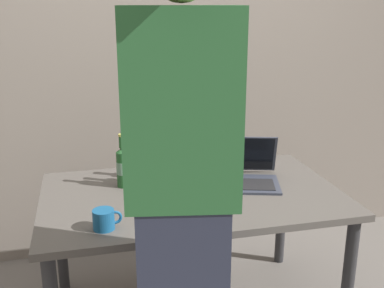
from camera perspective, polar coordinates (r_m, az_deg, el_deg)
desk at (r=2.34m, az=-0.02°, el=-7.75°), size 1.46×0.88×0.70m
laptop at (r=2.44m, az=6.43°, el=-3.51°), size 0.43×0.42×0.22m
beer_bottle_amber at (r=2.36m, az=-8.56°, el=-2.73°), size 0.06×0.06×0.28m
beer_bottle_green at (r=2.37m, az=-5.22°, el=-2.43°), size 0.07×0.07×0.31m
beer_bottle_dark at (r=2.46m, az=-5.21°, el=-2.01°), size 0.08×0.08×0.27m
person_figure at (r=1.59m, az=-1.17°, el=-6.82°), size 0.41×0.31×1.84m
coffee_mug at (r=1.97m, az=-10.76°, el=-9.12°), size 0.12×0.09×0.08m
back_wall at (r=2.97m, az=-3.89°, el=11.07°), size 6.00×0.10×2.60m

